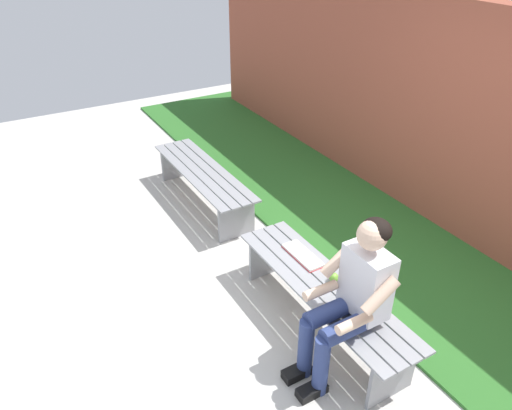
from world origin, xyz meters
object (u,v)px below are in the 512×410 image
at_px(bench_far, 203,178).
at_px(person_seated, 351,296).
at_px(apple, 334,277).
at_px(bench_near, 323,294).
at_px(book_open, 303,255).

height_order(bench_far, person_seated, person_seated).
height_order(person_seated, apple, person_seated).
relative_size(bench_near, person_seated, 1.46).
relative_size(bench_far, person_seated, 1.44).
height_order(bench_near, book_open, book_open).
height_order(bench_near, person_seated, person_seated).
relative_size(person_seated, apple, 16.38).
bearing_deg(bench_near, book_open, -9.79).
xyz_separation_m(bench_far, book_open, (-1.84, -0.06, 0.11)).
bearing_deg(apple, bench_near, 84.69).
xyz_separation_m(bench_near, book_open, (0.37, -0.06, 0.11)).
bearing_deg(bench_far, person_seated, 177.84).
xyz_separation_m(apple, book_open, (0.38, 0.02, -0.03)).
relative_size(apple, book_open, 0.18).
distance_m(bench_far, apple, 2.22).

